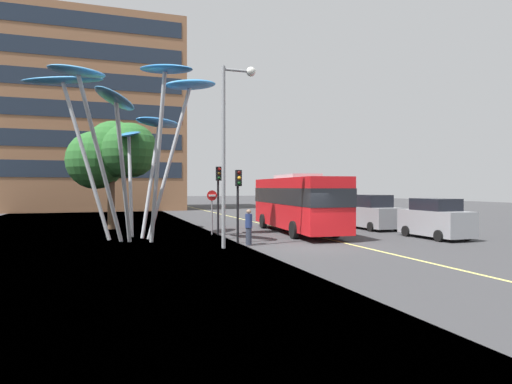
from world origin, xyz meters
name	(u,v)px	position (x,y,z in m)	size (l,w,h in m)	color
ground	(299,249)	(-0.68, 0.00, -0.05)	(120.00, 240.00, 0.10)	#38383A
red_bus	(297,201)	(1.98, 6.23, 1.95)	(3.30, 11.12, 3.56)	red
leaf_sculpture	(135,109)	(-7.61, 5.55, 6.90)	(10.36, 10.57, 9.05)	#9EA0A5
traffic_light_kerb_near	(238,190)	(-2.85, 2.46, 2.63)	(0.28, 0.42, 3.63)	black
traffic_light_kerb_far	(218,186)	(-2.90, 6.32, 2.86)	(0.28, 0.42, 3.96)	black
car_parked_near	(435,219)	(7.89, 1.07, 1.03)	(1.98, 4.22, 2.17)	gray
car_parked_mid	(371,213)	(7.60, 6.82, 1.06)	(2.09, 4.59, 2.28)	gray
car_parked_far	(330,208)	(8.22, 13.72, 1.05)	(2.07, 4.11, 2.21)	maroon
street_lamp	(231,133)	(-3.66, 0.95, 5.25)	(1.62, 0.44, 8.35)	gray
tree_pavement_near	(113,155)	(-8.59, 12.52, 4.96)	(5.83, 5.55, 7.28)	brown
pedestrian	(249,227)	(-2.54, 1.72, 0.86)	(0.34, 0.34, 1.71)	#2D3342
no_entry_sign	(212,205)	(-3.17, 6.80, 1.73)	(0.60, 0.12, 2.59)	gray
backdrop_building	(93,117)	(-10.55, 40.96, 11.54)	(21.43, 13.56, 23.07)	#8E6042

